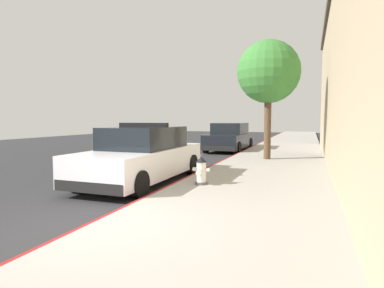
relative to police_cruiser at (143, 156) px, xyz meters
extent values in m
cube|color=#2B2B2D|center=(-2.85, 6.16, -0.84)|extent=(34.77, 60.00, 0.20)
cube|color=#9E9991|center=(3.15, 6.16, -0.67)|extent=(3.78, 60.00, 0.15)
cube|color=maroon|center=(1.22, 6.16, -0.67)|extent=(0.08, 60.00, 0.15)
cube|color=black|center=(5.07, 2.45, 2.61)|extent=(0.06, 1.30, 1.10)
cube|color=black|center=(5.07, 8.94, 2.61)|extent=(0.06, 1.30, 1.10)
cube|color=white|center=(0.00, -0.04, -0.16)|extent=(1.84, 4.80, 0.76)
cube|color=black|center=(0.00, 0.11, 0.52)|extent=(1.64, 2.50, 0.60)
cube|color=black|center=(0.00, -2.38, -0.42)|extent=(1.76, 0.16, 0.24)
cube|color=black|center=(0.00, 2.30, -0.42)|extent=(1.76, 0.16, 0.24)
cylinder|color=black|center=(-0.86, 1.66, -0.42)|extent=(0.22, 0.64, 0.64)
cylinder|color=black|center=(0.86, 1.66, -0.42)|extent=(0.22, 0.64, 0.64)
cylinder|color=black|center=(-0.86, -1.74, -0.42)|extent=(0.22, 0.64, 0.64)
cylinder|color=black|center=(0.86, -1.74, -0.42)|extent=(0.22, 0.64, 0.64)
cube|color=black|center=(0.00, 0.06, 0.88)|extent=(1.48, 0.20, 0.12)
cube|color=red|center=(-0.35, 0.06, 0.88)|extent=(0.44, 0.18, 0.11)
cube|color=#1E33E0|center=(0.35, 0.06, 0.88)|extent=(0.44, 0.18, 0.11)
cube|color=black|center=(0.16, 9.77, -0.16)|extent=(1.84, 4.80, 0.76)
cube|color=black|center=(0.16, 9.92, 0.52)|extent=(1.64, 2.50, 0.60)
cube|color=black|center=(0.16, 7.43, -0.42)|extent=(1.76, 0.16, 0.24)
cube|color=black|center=(0.16, 12.11, -0.42)|extent=(1.76, 0.16, 0.24)
cylinder|color=black|center=(-0.70, 11.47, -0.42)|extent=(0.22, 0.64, 0.64)
cylinder|color=black|center=(1.02, 11.47, -0.42)|extent=(0.22, 0.64, 0.64)
cylinder|color=black|center=(-0.70, 8.07, -0.42)|extent=(0.22, 0.64, 0.64)
cylinder|color=black|center=(1.02, 8.07, -0.42)|extent=(0.22, 0.64, 0.64)
cylinder|color=#4C4C51|center=(1.91, -0.46, -0.56)|extent=(0.32, 0.32, 0.06)
cylinder|color=silver|center=(1.91, -0.46, -0.28)|extent=(0.24, 0.24, 0.50)
cone|color=black|center=(1.91, -0.46, 0.04)|extent=(0.28, 0.28, 0.14)
cylinder|color=#4C4C51|center=(1.91, -0.46, 0.14)|extent=(0.05, 0.05, 0.06)
cylinder|color=silver|center=(1.74, -0.46, -0.22)|extent=(0.10, 0.10, 0.10)
cylinder|color=silver|center=(2.08, -0.46, -0.22)|extent=(0.10, 0.10, 0.10)
cylinder|color=silver|center=(1.91, -0.64, -0.27)|extent=(0.13, 0.12, 0.13)
cylinder|color=brown|center=(2.81, 5.36, 0.73)|extent=(0.28, 0.28, 2.65)
sphere|color=#387A33|center=(2.81, 5.36, 2.94)|extent=(2.52, 2.52, 2.52)
camera|label=1|loc=(4.46, -8.06, 1.05)|focal=30.20mm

